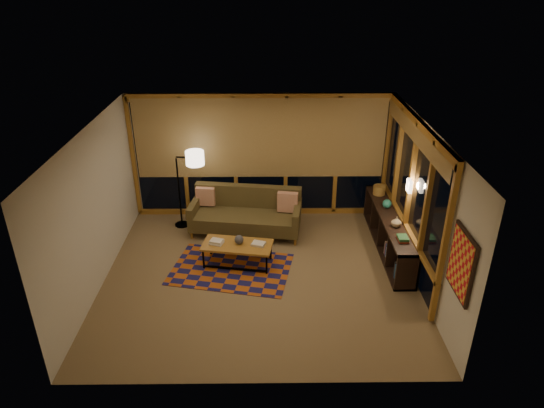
{
  "coord_description": "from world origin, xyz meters",
  "views": [
    {
      "loc": [
        0.14,
        -7.23,
        5.02
      ],
      "look_at": [
        0.22,
        0.4,
        1.23
      ],
      "focal_mm": 32.0,
      "sensor_mm": 36.0,
      "label": 1
    }
  ],
  "objects_px": {
    "coffee_table": "(238,254)",
    "floor_lamp": "(179,189)",
    "bookshelf": "(388,232)",
    "sofa": "(246,213)"
  },
  "relations": [
    {
      "from": "floor_lamp",
      "to": "bookshelf",
      "type": "bearing_deg",
      "value": -4.2
    },
    {
      "from": "coffee_table",
      "to": "sofa",
      "type": "bearing_deg",
      "value": 94.32
    },
    {
      "from": "sofa",
      "to": "bookshelf",
      "type": "xyz_separation_m",
      "value": [
        2.8,
        -0.64,
        -0.1
      ]
    },
    {
      "from": "bookshelf",
      "to": "coffee_table",
      "type": "bearing_deg",
      "value": -169.56
    },
    {
      "from": "sofa",
      "to": "floor_lamp",
      "type": "relative_size",
      "value": 1.3
    },
    {
      "from": "floor_lamp",
      "to": "bookshelf",
      "type": "relative_size",
      "value": 0.6
    },
    {
      "from": "sofa",
      "to": "floor_lamp",
      "type": "bearing_deg",
      "value": 173.97
    },
    {
      "from": "coffee_table",
      "to": "floor_lamp",
      "type": "bearing_deg",
      "value": 139.6
    },
    {
      "from": "sofa",
      "to": "coffee_table",
      "type": "distance_m",
      "value": 1.2
    },
    {
      "from": "coffee_table",
      "to": "floor_lamp",
      "type": "relative_size",
      "value": 0.75
    }
  ]
}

